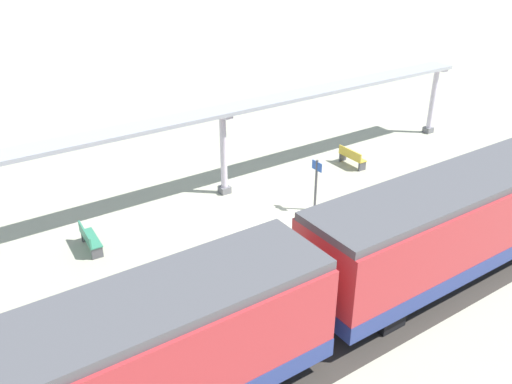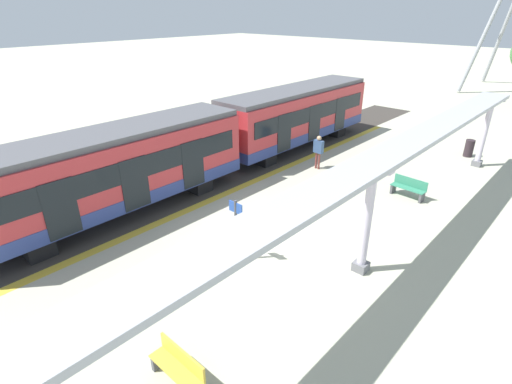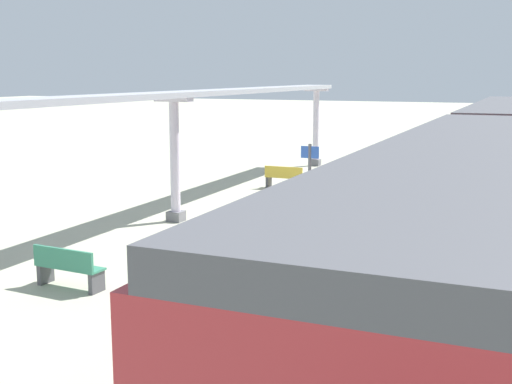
{
  "view_description": "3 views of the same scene",
  "coord_description": "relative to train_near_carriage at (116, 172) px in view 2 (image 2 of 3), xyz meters",
  "views": [
    {
      "loc": [
        -14.48,
        10.75,
        10.67
      ],
      "look_at": [
        0.04,
        0.97,
        1.73
      ],
      "focal_mm": 38.04,
      "sensor_mm": 36.0,
      "label": 1
    },
    {
      "loc": [
        8.06,
        -9.66,
        7.66
      ],
      "look_at": [
        -0.32,
        -0.5,
        1.8
      ],
      "focal_mm": 27.59,
      "sensor_mm": 36.0,
      "label": 2
    },
    {
      "loc": [
        -6.12,
        16.81,
        4.26
      ],
      "look_at": [
        -0.72,
        4.23,
        1.82
      ],
      "focal_mm": 46.57,
      "sensor_mm": 36.0,
      "label": 3
    }
  ],
  "objects": [
    {
      "name": "passenger_waiting_near_edge",
      "position": [
        3.1,
        9.45,
        -0.72
      ],
      "size": [
        0.52,
        0.26,
        1.77
      ],
      "color": "brown",
      "rests_on": "ground"
    },
    {
      "name": "trackbed",
      "position": [
        -0.01,
        2.83,
        -1.82
      ],
      "size": [
        3.2,
        44.38,
        0.01
      ],
      "primitive_type": "cube",
      "color": "#38332D",
      "rests_on": "ground"
    },
    {
      "name": "canopy_beam",
      "position": [
        9.14,
        2.75,
        1.86
      ],
      "size": [
        1.2,
        26.31,
        0.16
      ],
      "primitive_type": "cube",
      "color": "#A8AAB2",
      "rests_on": "canopy_pillar_nearest"
    },
    {
      "name": "train_far_carriage",
      "position": [
        0.0,
        11.63,
        0.0
      ],
      "size": [
        2.65,
        11.05,
        3.48
      ],
      "color": "#B52F34",
      "rests_on": "ground"
    },
    {
      "name": "canopy_pillar_second",
      "position": [
        9.14,
        3.07,
        0.0
      ],
      "size": [
        1.1,
        0.44,
        3.61
      ],
      "color": "slate",
      "rests_on": "ground"
    },
    {
      "name": "ground_plane",
      "position": [
        5.59,
        2.83,
        -1.82
      ],
      "size": [
        176.0,
        176.0,
        0.0
      ],
      "primitive_type": "plane",
      "color": "#AEAE96"
    },
    {
      "name": "train_near_carriage",
      "position": [
        0.0,
        0.0,
        0.0
      ],
      "size": [
        2.65,
        11.05,
        3.48
      ],
      "color": "#B52F34",
      "rests_on": "ground"
    },
    {
      "name": "platform_info_sign",
      "position": [
        5.78,
        0.82,
        -0.5
      ],
      "size": [
        0.56,
        0.1,
        2.2
      ],
      "color": "#4C4C51",
      "rests_on": "ground"
    },
    {
      "name": "tactile_edge_strip",
      "position": [
        1.79,
        2.83,
        -1.82
      ],
      "size": [
        0.4,
        32.38,
        0.01
      ],
      "primitive_type": "cube",
      "color": "gold",
      "rests_on": "ground"
    },
    {
      "name": "trash_bin",
      "position": [
        8.33,
        16.74,
        -1.35
      ],
      "size": [
        0.48,
        0.48,
        0.96
      ],
      "primitive_type": "cylinder",
      "color": "#2D2328",
      "rests_on": "ground"
    },
    {
      "name": "canopy_pillar_third",
      "position": [
        9.14,
        15.51,
        0.0
      ],
      "size": [
        1.1,
        0.44,
        3.61
      ],
      "color": "slate",
      "rests_on": "ground"
    },
    {
      "name": "bench_mid_platform",
      "position": [
        8.19,
        -3.4,
        -1.38
      ],
      "size": [
        1.5,
        0.45,
        0.86
      ],
      "color": "gold",
      "rests_on": "ground"
    },
    {
      "name": "bench_near_end",
      "position": [
        7.99,
        9.36,
        -1.38
      ],
      "size": [
        1.52,
        0.53,
        0.86
      ],
      "color": "#348163",
      "rests_on": "ground"
    }
  ]
}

